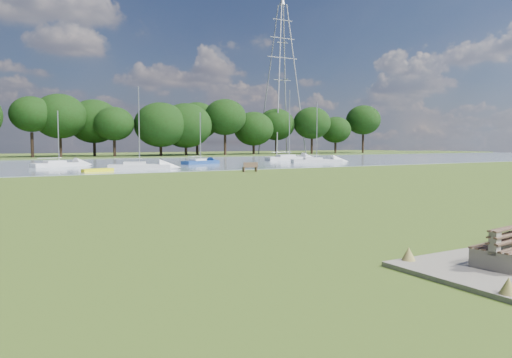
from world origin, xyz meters
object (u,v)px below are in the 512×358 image
kayak (98,170)px  sailboat_1 (289,157)px  bench_pair (511,248)px  sailboat_4 (200,161)px  pylon (282,56)px  sailboat_5 (139,165)px  sailboat_3 (316,160)px  sailboat_6 (59,163)px  riverbank_bench (250,167)px

kayak → sailboat_1: bearing=10.1°
bench_pair → sailboat_4: sailboat_4 is taller
pylon → sailboat_5: size_ratio=4.18×
kayak → pylon: bearing=27.5°
pylon → sailboat_1: bearing=-121.4°
sailboat_4 → sailboat_5: sailboat_5 is taller
sailboat_3 → sailboat_4: bearing=-174.7°
sailboat_6 → sailboat_5: bearing=-74.4°
sailboat_4 → pylon: bearing=25.6°
pylon → sailboat_3: bearing=-117.3°
bench_pair → kayak: (0.23, 39.39, -0.27)m
bench_pair → sailboat_1: size_ratio=0.18×
sailboat_3 → sailboat_5: bearing=-151.4°
bench_pair → sailboat_4: size_ratio=0.29×
sailboat_1 → sailboat_6: 31.70m
pylon → sailboat_5: pylon is taller
riverbank_bench → sailboat_3: sailboat_3 is taller
sailboat_6 → sailboat_3: bearing=-28.4°
bench_pair → pylon: (48.89, 84.00, 20.53)m
riverbank_bench → kayak: 13.65m
riverbank_bench → sailboat_5: 11.54m
sailboat_4 → sailboat_6: sailboat_4 is taller
riverbank_bench → pylon: (36.59, 51.00, 20.55)m
sailboat_3 → sailboat_1: bearing=101.1°
riverbank_bench → sailboat_3: 20.57m
riverbank_bench → sailboat_6: sailboat_6 is taller
bench_pair → sailboat_4: (14.44, 49.07, -0.02)m
bench_pair → kayak: bench_pair is taller
sailboat_5 → sailboat_1: bearing=44.6°
pylon → sailboat_4: (-34.45, -34.93, -20.55)m
kayak → sailboat_4: bearing=19.2°
riverbank_bench → sailboat_1: (17.93, 20.49, 0.13)m
sailboat_3 → sailboat_5: sailboat_5 is taller
kayak → sailboat_5: (4.44, 2.28, 0.29)m
bench_pair → sailboat_3: size_ratio=0.23×
sailboat_6 → kayak: bearing=-99.8°
pylon → sailboat_6: bearing=-146.6°
sailboat_5 → pylon: bearing=63.5°
sailboat_4 → kayak: bearing=-165.5°
sailboat_1 → sailboat_4: bearing=-158.2°
pylon → sailboat_5: 64.55m
bench_pair → sailboat_6: bearing=83.6°
riverbank_bench → sailboat_4: size_ratio=0.23×
sailboat_4 → sailboat_6: (-15.80, 1.77, -0.01)m
sailboat_1 → sailboat_6: bearing=-169.0°
sailboat_3 → kayak: bearing=-148.2°
kayak → sailboat_5: bearing=12.1°
sailboat_1 → sailboat_4: sailboat_1 is taller
sailboat_6 → pylon: bearing=15.6°
riverbank_bench → pylon: pylon is taller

